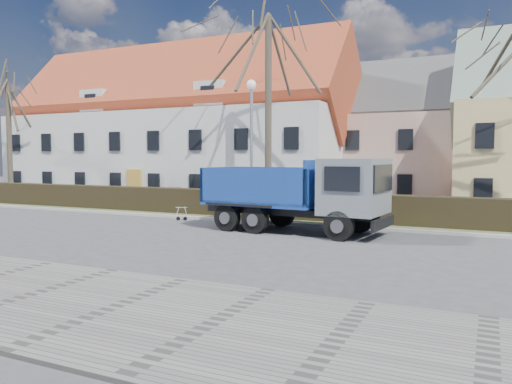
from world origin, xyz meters
The scene contains 13 objects.
ground centered at (0.00, 0.00, 0.00)m, with size 120.00×120.00×0.00m, color #434345.
sidewalk_near centered at (0.00, -8.50, 0.04)m, with size 80.00×5.00×0.08m, color slate.
curb_far centered at (0.00, 4.60, 0.06)m, with size 80.00×0.30×0.12m, color #ACA59C.
grass_strip centered at (0.00, 6.20, 0.05)m, with size 80.00×3.00×0.10m, color #485731.
hedge centered at (0.00, 6.00, 0.65)m, with size 60.00×0.90×1.30m, color black.
building_white centered at (-13.00, 16.00, 4.75)m, with size 26.80×10.80×9.50m, color silver, non-canonical shape.
building_pink centered at (4.00, 20.00, 4.00)m, with size 10.80×8.80×8.00m, color tan, non-canonical shape.
tree_0 centered at (-22.00, 8.50, 4.95)m, with size 7.20×7.20×9.90m, color #3E362B, non-canonical shape.
tree_1 centered at (-2.00, 8.50, 6.33)m, with size 9.20×9.20×12.65m, color #3E362B, non-canonical shape.
dump_truck centered at (1.44, 2.72, 1.54)m, with size 7.68×2.85×3.07m, color navy, non-canonical shape.
streetlight centered at (-2.28, 7.00, 3.51)m, with size 0.55×0.55×7.01m, color #90979C, non-canonical shape.
cart_frame centered at (-4.65, 3.74, 0.36)m, with size 0.79×0.45×0.72m, color silver, non-canonical shape.
parked_car_a centered at (-9.00, 10.20, 0.60)m, with size 1.42×3.53×1.20m, color black.
Camera 1 is at (8.85, -16.01, 3.01)m, focal length 35.00 mm.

